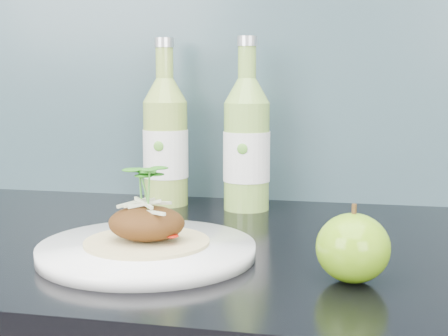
{
  "coord_description": "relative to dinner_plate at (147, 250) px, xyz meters",
  "views": [
    {
      "loc": [
        0.17,
        0.92,
        1.11
      ],
      "look_at": [
        0.01,
        1.66,
        1.0
      ],
      "focal_mm": 50.0,
      "sensor_mm": 36.0,
      "label": 1
    }
  ],
  "objects": [
    {
      "name": "cider_bottle_left",
      "position": [
        -0.07,
        0.31,
        0.1
      ],
      "size": [
        0.09,
        0.09,
        0.27
      ],
      "rotation": [
        0.0,
        0.0,
        0.23
      ],
      "color": "#8DAB47",
      "rests_on": "kitchen_counter"
    },
    {
      "name": "pork_taco",
      "position": [
        -0.0,
        0.0,
        0.04
      ],
      "size": [
        0.15,
        0.15,
        0.1
      ],
      "color": "tan",
      "rests_on": "dinner_plate"
    },
    {
      "name": "cider_bottle_right",
      "position": [
        0.07,
        0.3,
        0.1
      ],
      "size": [
        0.09,
        0.09,
        0.27
      ],
      "rotation": [
        0.0,
        0.0,
        0.25
      ],
      "color": "#84B049",
      "rests_on": "kitchen_counter"
    },
    {
      "name": "green_apple",
      "position": [
        0.24,
        -0.04,
        0.03
      ],
      "size": [
        0.08,
        0.08,
        0.08
      ],
      "rotation": [
        0.0,
        0.0,
        0.06
      ],
      "color": "#639710",
      "rests_on": "kitchen_counter"
    },
    {
      "name": "dinner_plate",
      "position": [
        0.0,
        0.0,
        0.0
      ],
      "size": [
        0.27,
        0.27,
        0.02
      ],
      "color": "white",
      "rests_on": "kitchen_counter"
    }
  ]
}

